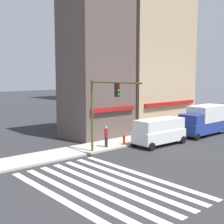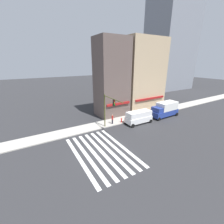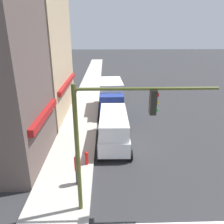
# 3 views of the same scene
# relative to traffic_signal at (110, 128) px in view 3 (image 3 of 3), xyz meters

# --- Properties ---
(storefront_row) EXTENTS (16.47, 5.30, 15.87)m
(storefront_row) POSITION_rel_traffic_signal_xyz_m (9.66, 6.43, 3.77)
(storefront_row) COLOR brown
(storefront_row) RESTS_ON ground_plane
(traffic_signal) EXTENTS (0.32, 5.45, 5.84)m
(traffic_signal) POSITION_rel_traffic_signal_xyz_m (0.00, 0.00, 0.00)
(traffic_signal) COLOR #474C1E
(traffic_signal) RESTS_ON ground_plane
(van_white) EXTENTS (5.04, 2.22, 2.34)m
(van_white) POSITION_rel_traffic_signal_xyz_m (6.15, -0.37, -2.78)
(van_white) COLOR white
(van_white) RESTS_ON ground_plane
(box_truck_blue) EXTENTS (6.25, 2.42, 3.04)m
(box_truck_blue) POSITION_rel_traffic_signal_xyz_m (13.14, -0.37, -2.48)
(box_truck_blue) COLOR navy
(box_truck_blue) RESTS_ON ground_plane
(pedestrian_red_jacket) EXTENTS (0.32, 0.32, 1.77)m
(pedestrian_red_jacket) POSITION_rel_traffic_signal_xyz_m (1.70, 1.62, -2.99)
(pedestrian_red_jacket) COLOR #23232D
(pedestrian_red_jacket) RESTS_ON sidewalk_left
(fire_hydrant) EXTENTS (0.24, 0.24, 0.84)m
(fire_hydrant) POSITION_rel_traffic_signal_xyz_m (3.47, 1.33, -3.45)
(fire_hydrant) COLOR red
(fire_hydrant) RESTS_ON sidewalk_left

